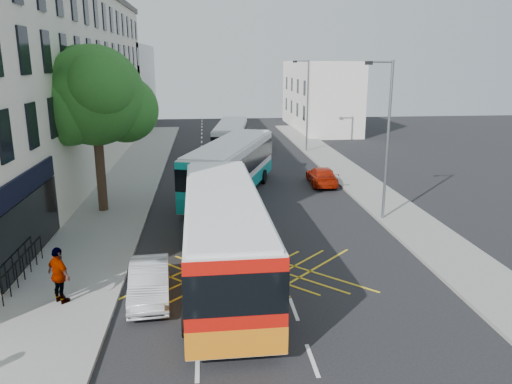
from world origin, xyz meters
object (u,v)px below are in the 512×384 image
object	(u,v)px
street_tree	(94,97)
pedestrian_far	(59,275)
red_hatchback	(322,176)
bus_mid	(232,167)
bus_far	(231,138)
parked_car_silver	(149,282)
lamp_near	(386,133)
bus_near	(224,234)
distant_car_silver	(261,141)
distant_car_grey	(230,132)
lamp_far	(306,101)

from	to	relation	value
street_tree	pedestrian_far	world-z (taller)	street_tree
red_hatchback	bus_mid	bearing A→B (deg)	20.02
street_tree	bus_mid	size ratio (longest dim) A/B	0.73
bus_far	street_tree	bearing A→B (deg)	-108.64
parked_car_silver	red_hatchback	world-z (taller)	parked_car_silver
lamp_near	street_tree	bearing A→B (deg)	168.60
bus_near	red_hatchback	xyz separation A→B (m)	(7.14, 14.25, -1.18)
bus_mid	street_tree	bearing A→B (deg)	-138.05
bus_far	parked_car_silver	xyz separation A→B (m)	(-4.32, -26.87, -0.88)
bus_near	distant_car_silver	world-z (taller)	bus_near
street_tree	distant_car_silver	xyz separation A→B (m)	(11.01, 19.95, -5.63)
distant_car_grey	bus_far	bearing A→B (deg)	-96.53
distant_car_grey	red_hatchback	bearing A→B (deg)	-80.55
street_tree	parked_car_silver	size ratio (longest dim) A/B	2.28
street_tree	pedestrian_far	size ratio (longest dim) A/B	4.45
street_tree	red_hatchback	bearing A→B (deg)	20.41
lamp_near	parked_car_silver	xyz separation A→B (m)	(-11.10, -7.70, -3.98)
lamp_near	bus_far	size ratio (longest dim) A/B	0.76
street_tree	lamp_near	distance (m)	15.10
lamp_far	bus_mid	distance (m)	16.06
lamp_near	bus_near	world-z (taller)	lamp_near
red_hatchback	parked_car_silver	bearing A→B (deg)	60.91
bus_mid	distant_car_silver	xyz separation A→B (m)	(3.75, 16.84, -1.09)
lamp_near	distant_car_grey	distance (m)	29.83
bus_near	parked_car_silver	xyz separation A→B (m)	(-2.67, -1.42, -1.15)
bus_near	distant_car_grey	world-z (taller)	bus_near
lamp_far	red_hatchback	size ratio (longest dim) A/B	1.92
lamp_far	bus_far	xyz separation A→B (m)	(-6.78, -0.83, -3.10)
distant_car_grey	pedestrian_far	xyz separation A→B (m)	(-7.62, -36.86, 0.44)
bus_near	red_hatchback	distance (m)	15.98
bus_far	distant_car_silver	xyz separation A→B (m)	(3.08, 3.75, -0.86)
distant_car_silver	parked_car_silver	bearing A→B (deg)	81.24
bus_mid	distant_car_silver	size ratio (longest dim) A/B	3.11
lamp_far	parked_car_silver	bearing A→B (deg)	-111.83
lamp_near	parked_car_silver	size ratio (longest dim) A/B	2.07
bus_near	distant_car_grey	bearing A→B (deg)	85.69
bus_mid	red_hatchback	distance (m)	6.55
lamp_near	pedestrian_far	xyz separation A→B (m)	(-14.03, -7.99, -3.48)
street_tree	lamp_far	distance (m)	22.57
red_hatchback	street_tree	bearing A→B (deg)	23.38
lamp_far	pedestrian_far	world-z (taller)	lamp_far
lamp_near	pedestrian_far	bearing A→B (deg)	-150.32
bus_mid	pedestrian_far	world-z (taller)	bus_mid
lamp_near	bus_far	bearing A→B (deg)	109.48
parked_car_silver	distant_car_grey	bearing A→B (deg)	78.48
bus_far	distant_car_grey	size ratio (longest dim) A/B	2.09
distant_car_silver	distant_car_grey	bearing A→B (deg)	-60.71
lamp_far	bus_near	bearing A→B (deg)	-107.77
bus_near	bus_mid	bearing A→B (deg)	84.46
distant_car_grey	bus_mid	bearing A→B (deg)	-96.94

